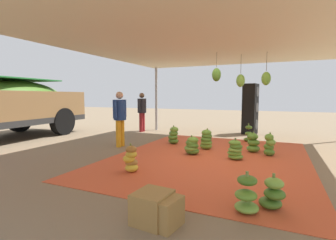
# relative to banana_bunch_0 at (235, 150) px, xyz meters

# --- Properties ---
(ground_plane) EXTENTS (40.00, 40.00, 0.00)m
(ground_plane) POSITION_rel_banana_bunch_0_xyz_m (-0.08, 3.58, -0.21)
(ground_plane) COLOR #7F6B51
(tarp_orange) EXTENTS (5.55, 4.29, 0.01)m
(tarp_orange) POSITION_rel_banana_bunch_0_xyz_m (-0.08, 0.58, -0.21)
(tarp_orange) COLOR #D1512D
(tarp_orange) RESTS_ON ground
(tent_canopy) EXTENTS (8.00, 7.00, 2.68)m
(tent_canopy) POSITION_rel_banana_bunch_0_xyz_m (-0.06, 0.48, 2.38)
(tent_canopy) COLOR #9EA0A5
(tent_canopy) RESTS_ON ground
(banana_bunch_0) EXTENTS (0.38, 0.39, 0.49)m
(banana_bunch_0) POSITION_rel_banana_bunch_0_xyz_m (0.00, 0.00, 0.00)
(banana_bunch_0) COLOR #60932D
(banana_bunch_0) RESTS_ON tarp_orange
(banana_bunch_1) EXTENTS (0.32, 0.32, 0.57)m
(banana_bunch_1) POSITION_rel_banana_bunch_0_xyz_m (2.41, -0.02, 0.03)
(banana_bunch_1) COLOR #477523
(banana_bunch_1) RESTS_ON tarp_orange
(banana_bunch_2) EXTENTS (0.45, 0.46, 0.56)m
(banana_bunch_2) POSITION_rel_banana_bunch_0_xyz_m (0.79, 0.89, 0.04)
(banana_bunch_2) COLOR #60932D
(banana_bunch_2) RESTS_ON tarp_orange
(banana_bunch_3) EXTENTS (0.40, 0.36, 0.52)m
(banana_bunch_3) POSITION_rel_banana_bunch_0_xyz_m (-2.60, -0.55, 0.01)
(banana_bunch_3) COLOR #75A83D
(banana_bunch_3) RESTS_ON tarp_orange
(banana_bunch_4) EXTENTS (0.42, 0.41, 0.55)m
(banana_bunch_4) POSITION_rel_banana_bunch_0_xyz_m (1.10, 1.99, 0.04)
(banana_bunch_4) COLOR #477523
(banana_bunch_4) RESTS_ON tarp_orange
(banana_bunch_5) EXTENTS (0.48, 0.48, 0.48)m
(banana_bunch_5) POSITION_rel_banana_bunch_0_xyz_m (0.04, 1.05, 0.00)
(banana_bunch_5) COLOR #477523
(banana_bunch_5) RESTS_ON tarp_orange
(banana_bunch_6) EXTENTS (0.33, 0.36, 0.55)m
(banana_bunch_6) POSITION_rel_banana_bunch_0_xyz_m (-1.77, 1.65, 0.03)
(banana_bunch_6) COLOR gold
(banana_bunch_6) RESTS_ON tarp_orange
(banana_bunch_7) EXTENTS (0.47, 0.47, 0.52)m
(banana_bunch_7) POSITION_rel_banana_bunch_0_xyz_m (0.94, -0.30, 0.02)
(banana_bunch_7) COLOR #518428
(banana_bunch_7) RESTS_ON tarp_orange
(banana_bunch_8) EXTENTS (0.37, 0.34, 0.56)m
(banana_bunch_8) POSITION_rel_banana_bunch_0_xyz_m (0.68, -0.70, 0.04)
(banana_bunch_8) COLOR #477523
(banana_bunch_8) RESTS_ON tarp_orange
(banana_bunch_9) EXTENTS (0.34, 0.35, 0.47)m
(banana_bunch_9) POSITION_rel_banana_bunch_0_xyz_m (-2.38, -0.84, -0.01)
(banana_bunch_9) COLOR #477523
(banana_bunch_9) RESTS_ON tarp_orange
(worker_0) EXTENTS (0.57, 0.35, 1.57)m
(worker_0) POSITION_rel_banana_bunch_0_xyz_m (0.17, 3.24, 0.70)
(worker_0) COLOR orange
(worker_0) RESTS_ON ground
(worker_1) EXTENTS (0.57, 0.35, 1.57)m
(worker_1) POSITION_rel_banana_bunch_0_xyz_m (3.03, 4.18, 0.70)
(worker_1) COLOR maroon
(worker_1) RESTS_ON ground
(speaker_stack) EXTENTS (0.66, 0.56, 1.90)m
(speaker_stack) POSITION_rel_banana_bunch_0_xyz_m (4.16, 0.12, 0.74)
(speaker_stack) COLOR black
(speaker_stack) RESTS_ON ground
(crate_0) EXTENTS (0.42, 0.45, 0.33)m
(crate_0) POSITION_rel_banana_bunch_0_xyz_m (-3.29, 0.28, -0.05)
(crate_0) COLOR olive
(crate_0) RESTS_ON ground
(crate_1) EXTENTS (0.44, 0.42, 0.36)m
(crate_1) POSITION_rel_banana_bunch_0_xyz_m (-3.28, 0.40, -0.04)
(crate_1) COLOR olive
(crate_1) RESTS_ON ground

